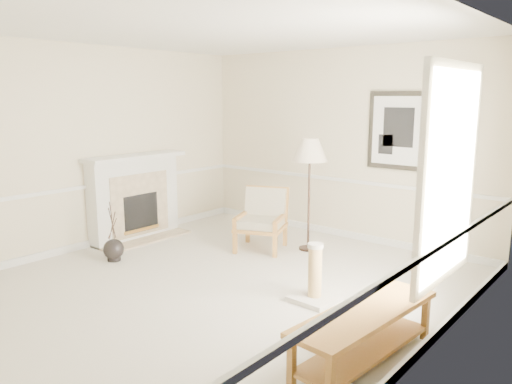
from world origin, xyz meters
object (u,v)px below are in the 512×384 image
armchair (263,216)px  floor_lamp (310,153)px  bench (365,327)px  scratching_post (315,283)px  floor_vase (114,250)px

armchair → floor_lamp: (0.56, 0.35, 0.93)m
armchair → bench: size_ratio=0.56×
floor_lamp → scratching_post: 2.21m
floor_vase → armchair: armchair is taller
floor_vase → armchair: bearing=56.1°
armchair → scratching_post: (1.65, -1.15, -0.27)m
armchair → floor_lamp: bearing=9.3°
armchair → bench: bearing=-58.7°
armchair → scratching_post: armchair is taller
floor_vase → armchair: (1.17, 1.74, 0.32)m
floor_vase → bench: size_ratio=0.51×
floor_vase → armchair: size_ratio=0.90×
floor_vase → scratching_post: floor_vase is taller
floor_vase → floor_lamp: bearing=50.3°
armchair → scratching_post: bearing=-57.5°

